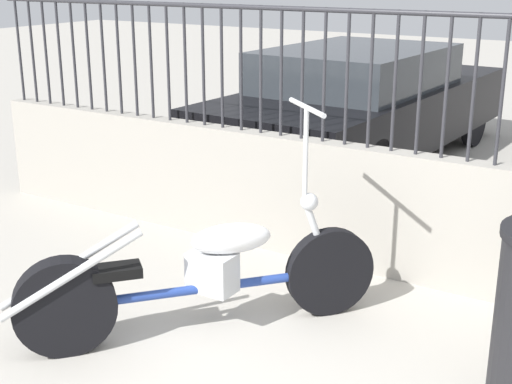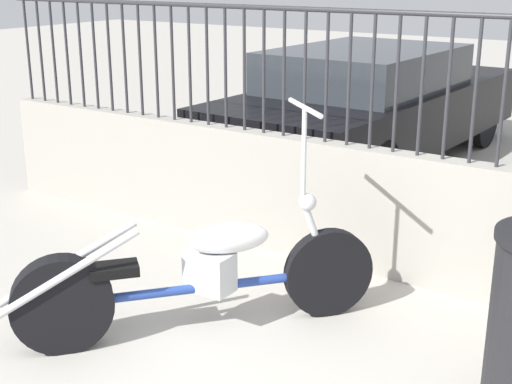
# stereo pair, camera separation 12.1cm
# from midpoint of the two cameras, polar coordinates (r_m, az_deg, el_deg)

# --- Properties ---
(low_wall) EXTENTS (8.25, 0.18, 0.91)m
(low_wall) POSITION_cam_midpoint_polar(r_m,az_deg,el_deg) (5.00, 13.50, -2.35)
(low_wall) COLOR #9E998E
(low_wall) RESTS_ON ground_plane
(fence_railing) EXTENTS (8.25, 0.04, 0.94)m
(fence_railing) POSITION_cam_midpoint_polar(r_m,az_deg,el_deg) (4.76, 14.42, 9.75)
(fence_railing) COLOR #2D2D33
(fence_railing) RESTS_ON low_wall
(motorcycle_blue) EXTENTS (1.58, 1.80, 1.36)m
(motorcycle_blue) POSITION_cam_midpoint_polar(r_m,az_deg,el_deg) (4.26, -6.46, -6.88)
(motorcycle_blue) COLOR black
(motorcycle_blue) RESTS_ON ground_plane
(car_black) EXTENTS (1.93, 4.63, 1.29)m
(car_black) POSITION_cam_midpoint_polar(r_m,az_deg,el_deg) (8.04, 8.10, 7.00)
(car_black) COLOR black
(car_black) RESTS_ON ground_plane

